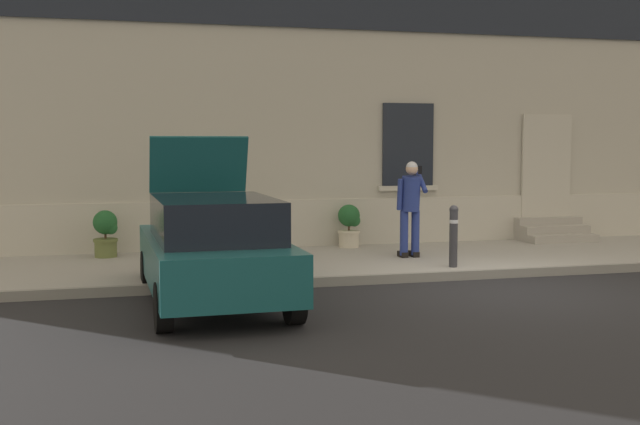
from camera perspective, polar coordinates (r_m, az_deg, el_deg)
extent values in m
plane|color=#232326|center=(12.46, 12.95, -5.42)|extent=(80.00, 80.00, 0.00)
cube|color=#99968E|center=(14.95, 7.97, -3.32)|extent=(24.00, 3.60, 0.15)
cube|color=gray|center=(13.27, 11.07, -4.42)|extent=(24.00, 0.12, 0.15)
cube|color=#B2AD9E|center=(17.19, 4.85, 10.07)|extent=(24.00, 1.40, 7.50)
cube|color=#BCB7A8|center=(16.53, 5.61, -0.84)|extent=(24.00, 0.08, 1.10)
cube|color=#1E472D|center=(17.92, 15.94, 3.07)|extent=(1.00, 0.08, 2.10)
cube|color=#BCB7A8|center=(17.90, 15.98, 3.23)|extent=(1.16, 0.06, 2.24)
cube|color=black|center=(16.51, 6.36, 4.89)|extent=(1.10, 0.06, 1.70)
cube|color=#BCB7A8|center=(16.51, 6.36, 1.76)|extent=(1.30, 0.12, 0.10)
cube|color=#9E998E|center=(17.37, 17.12, -1.81)|extent=(1.52, 0.32, 0.16)
cube|color=#9E998E|center=(17.63, 16.58, -1.44)|extent=(1.52, 0.32, 0.32)
cube|color=#9E998E|center=(17.90, 16.06, -1.08)|extent=(1.52, 0.32, 0.48)
cube|color=#165156|center=(10.96, -7.69, -3.47)|extent=(1.83, 4.03, 0.64)
cube|color=black|center=(10.74, -7.61, -0.42)|extent=(1.59, 2.43, 0.56)
cube|color=black|center=(12.97, -8.95, -3.15)|extent=(1.66, 0.13, 0.20)
cube|color=yellow|center=(12.95, -8.96, -2.36)|extent=(0.52, 0.03, 0.12)
cube|color=#B21414|center=(12.85, -12.32, -1.31)|extent=(0.16, 0.04, 0.18)
cube|color=#B21414|center=(13.02, -5.68, -1.13)|extent=(0.16, 0.04, 0.18)
cube|color=#165156|center=(12.29, -8.72, 3.44)|extent=(1.49, 0.39, 0.87)
cylinder|color=black|center=(9.56, -11.21, -6.72)|extent=(0.21, 0.60, 0.60)
cylinder|color=black|center=(9.81, -1.86, -6.32)|extent=(0.21, 0.60, 0.60)
cylinder|color=black|center=(12.31, -12.28, -4.11)|extent=(0.21, 0.60, 0.60)
cylinder|color=black|center=(12.51, -4.98, -3.87)|extent=(0.21, 0.60, 0.60)
cylinder|color=#333338|center=(13.48, 9.59, -1.89)|extent=(0.14, 0.14, 0.95)
sphere|color=#333338|center=(13.43, 9.62, 0.21)|extent=(0.15, 0.15, 0.15)
cylinder|color=silver|center=(13.45, 9.61, -0.64)|extent=(0.15, 0.15, 0.06)
cylinder|color=navy|center=(14.47, 6.07, -1.48)|extent=(0.15, 0.15, 0.82)
cube|color=black|center=(14.58, 5.97, -3.01)|extent=(0.12, 0.28, 0.10)
cylinder|color=navy|center=(14.55, 6.88, -1.45)|extent=(0.15, 0.15, 0.82)
cube|color=black|center=(14.65, 6.78, -2.98)|extent=(0.12, 0.28, 0.10)
cylinder|color=navy|center=(14.42, 6.55, 1.36)|extent=(0.34, 0.40, 0.65)
sphere|color=tan|center=(14.36, 6.63, 3.14)|extent=(0.22, 0.22, 0.22)
sphere|color=silver|center=(14.36, 6.63, 3.26)|extent=(0.21, 0.21, 0.21)
cylinder|color=navy|center=(14.32, 5.76, 1.30)|extent=(0.09, 0.14, 0.57)
cylinder|color=navy|center=(14.46, 7.33, 2.19)|extent=(0.09, 0.44, 0.39)
cube|color=black|center=(14.39, 7.22, 3.06)|extent=(0.07, 0.02, 0.15)
cylinder|color=#606B38|center=(15.00, -15.18, -2.47)|extent=(0.40, 0.40, 0.34)
cylinder|color=#606B38|center=(14.99, -15.19, -1.94)|extent=(0.44, 0.44, 0.05)
cylinder|color=#47331E|center=(14.97, -15.20, -1.37)|extent=(0.04, 0.04, 0.24)
sphere|color=#1E5628|center=(14.95, -15.22, -0.68)|extent=(0.44, 0.44, 0.44)
sphere|color=#1E5628|center=(14.91, -14.83, -1.08)|extent=(0.24, 0.24, 0.24)
cylinder|color=#B25B38|center=(15.04, -6.18, -2.31)|extent=(0.40, 0.40, 0.34)
cylinder|color=#B25B38|center=(15.02, -6.19, -1.78)|extent=(0.44, 0.44, 0.05)
cylinder|color=#47331E|center=(15.00, -6.20, -1.21)|extent=(0.04, 0.04, 0.24)
sphere|color=#1E5628|center=(14.98, -6.20, -0.52)|extent=(0.44, 0.44, 0.44)
sphere|color=#1E5628|center=(14.96, -5.79, -0.91)|extent=(0.24, 0.24, 0.24)
cylinder|color=beige|center=(15.84, 2.09, -1.91)|extent=(0.40, 0.40, 0.34)
cylinder|color=beige|center=(15.82, 2.09, -1.41)|extent=(0.44, 0.44, 0.05)
cylinder|color=#47331E|center=(15.81, 2.09, -0.87)|extent=(0.04, 0.04, 0.24)
sphere|color=#1E5628|center=(15.79, 2.10, -0.22)|extent=(0.44, 0.44, 0.44)
sphere|color=#1E5628|center=(15.78, 2.49, -0.58)|extent=(0.24, 0.24, 0.24)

